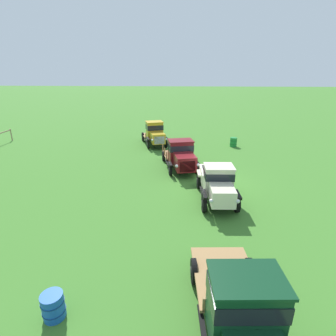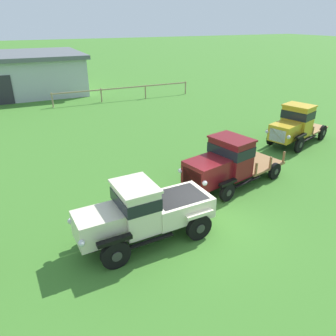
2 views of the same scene
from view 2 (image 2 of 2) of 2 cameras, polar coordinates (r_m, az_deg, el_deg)
The scene contains 5 objects.
ground_plane at distance 11.93m, azimuth 6.18°, elevation -9.75°, with size 240.00×240.00×0.00m, color #3D7528.
paddock_fence at distance 30.21m, azimuth -7.67°, elevation 13.29°, with size 12.59×0.45×1.20m.
vintage_truck_second_in_line at distance 10.60m, azimuth -4.16°, elevation -7.52°, with size 4.64×2.07×2.10m.
vintage_truck_midrow_center at distance 14.14m, azimuth 10.02°, elevation 0.96°, with size 5.39×2.95×2.17m.
vintage_truck_far_side at distance 20.10m, azimuth 21.19°, elevation 7.05°, with size 5.00×3.04×2.31m.
Camera 2 is at (-5.34, -8.30, 6.70)m, focal length 35.00 mm.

